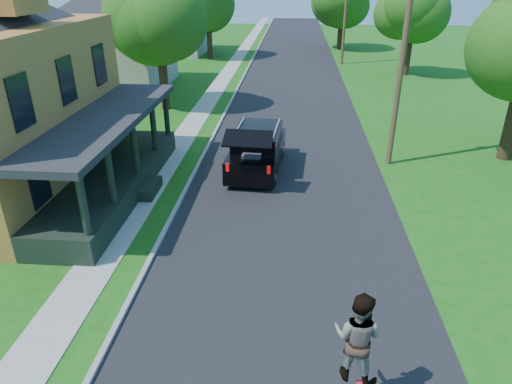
{
  "coord_description": "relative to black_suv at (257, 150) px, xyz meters",
  "views": [
    {
      "loc": [
        0.08,
        -9.71,
        7.91
      ],
      "look_at": [
        -0.97,
        3.0,
        1.7
      ],
      "focal_mm": 32.0,
      "sensor_mm": 36.0,
      "label": 1
    }
  ],
  "objects": [
    {
      "name": "sidewalk",
      "position": [
        -4.2,
        11.24,
        -0.93
      ],
      "size": [
        1.3,
        120.0,
        0.03
      ],
      "primitive_type": "cube",
      "color": "gray",
      "rests_on": "ground"
    },
    {
      "name": "street",
      "position": [
        1.4,
        11.24,
        -0.93
      ],
      "size": [
        8.0,
        120.0,
        0.02
      ],
      "primitive_type": "cube",
      "color": "black",
      "rests_on": "ground"
    },
    {
      "name": "utility_pole_near",
      "position": [
        5.9,
        1.2,
        3.76
      ],
      "size": [
        1.53,
        0.27,
        9.11
      ],
      "rotation": [
        0.0,
        0.0,
        0.09
      ],
      "color": "#473721",
      "rests_on": "ground"
    },
    {
      "name": "neighbor_house_mid",
      "position": [
        -12.1,
        15.24,
        3.26
      ],
      "size": [
        12.78,
        12.78,
        8.3
      ],
      "color": "#9B9789",
      "rests_on": "ground"
    },
    {
      "name": "curb",
      "position": [
        -2.65,
        11.24,
        -0.93
      ],
      "size": [
        0.15,
        120.0,
        0.12
      ],
      "primitive_type": "cube",
      "color": "gray",
      "rests_on": "ground"
    },
    {
      "name": "skateboarder",
      "position": [
        2.86,
        -11.76,
        0.7
      ],
      "size": [
        1.2,
        1.09,
        1.99
      ],
      "rotation": [
        0.0,
        0.0,
        2.71
      ],
      "color": "black",
      "rests_on": "ground"
    },
    {
      "name": "ground",
      "position": [
        1.4,
        -8.76,
        -0.93
      ],
      "size": [
        140.0,
        140.0,
        0.0
      ],
      "primitive_type": "plane",
      "color": "#185410",
      "rests_on": "ground"
    },
    {
      "name": "black_suv",
      "position": [
        0.0,
        0.0,
        0.0
      ],
      "size": [
        2.33,
        5.36,
        2.44
      ],
      "rotation": [
        0.0,
        0.0,
        -0.07
      ],
      "color": "black",
      "rests_on": "ground"
    },
    {
      "name": "neighbor_house_far",
      "position": [
        -12.1,
        31.24,
        3.26
      ],
      "size": [
        12.78,
        12.78,
        8.3
      ],
      "color": "#9B9789",
      "rests_on": "ground"
    },
    {
      "name": "front_walk",
      "position": [
        -8.1,
        -2.76,
        -0.93
      ],
      "size": [
        6.5,
        1.2,
        0.03
      ],
      "primitive_type": "cube",
      "color": "gray",
      "rests_on": "ground"
    },
    {
      "name": "utility_pole_far",
      "position": [
        5.9,
        25.91,
        3.3
      ],
      "size": [
        1.62,
        0.27,
        8.18
      ],
      "rotation": [
        0.0,
        0.0,
        -0.01
      ],
      "color": "#473721",
      "rests_on": "ground"
    },
    {
      "name": "tree_left_mid",
      "position": [
        -6.6,
        9.37,
        4.49
      ],
      "size": [
        6.62,
        6.35,
        8.23
      ],
      "rotation": [
        0.0,
        0.0,
        0.34
      ],
      "color": "black",
      "rests_on": "ground"
    },
    {
      "name": "tree_right_mid",
      "position": [
        10.78,
        21.41,
        4.46
      ],
      "size": [
        6.16,
        6.32,
        8.17
      ],
      "rotation": [
        0.0,
        0.0,
        -0.29
      ],
      "color": "black",
      "rests_on": "ground"
    }
  ]
}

